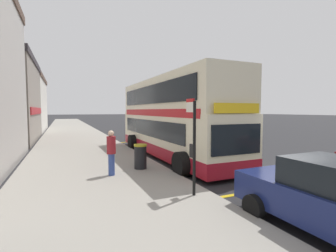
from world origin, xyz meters
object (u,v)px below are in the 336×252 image
(double_decker_bus, at_px, (170,120))
(parked_car_navy_behind, at_px, (336,199))
(pedestrian_waiting_near_sign, at_px, (111,151))
(litter_bin, at_px, (140,156))
(bus_stop_sign, at_px, (193,139))

(double_decker_bus, bearing_deg, parked_car_navy_behind, -93.32)
(pedestrian_waiting_near_sign, height_order, litter_bin, pedestrian_waiting_near_sign)
(double_decker_bus, height_order, litter_bin, double_decker_bus)
(double_decker_bus, distance_m, bus_stop_sign, 6.80)
(double_decker_bus, relative_size, bus_stop_sign, 4.05)
(bus_stop_sign, distance_m, pedestrian_waiting_near_sign, 3.67)
(double_decker_bus, bearing_deg, pedestrian_waiting_near_sign, -140.29)
(double_decker_bus, distance_m, parked_car_navy_behind, 9.61)
(parked_car_navy_behind, xyz_separation_m, pedestrian_waiting_near_sign, (-3.45, 6.19, 0.29))
(pedestrian_waiting_near_sign, bearing_deg, double_decker_bus, 39.71)
(double_decker_bus, distance_m, pedestrian_waiting_near_sign, 5.29)
(double_decker_bus, height_order, bus_stop_sign, double_decker_bus)
(double_decker_bus, xyz_separation_m, pedestrian_waiting_near_sign, (-4.00, -3.32, -0.98))
(double_decker_bus, xyz_separation_m, parked_car_navy_behind, (-0.55, -9.51, -1.27))
(litter_bin, bearing_deg, pedestrian_waiting_near_sign, -156.17)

